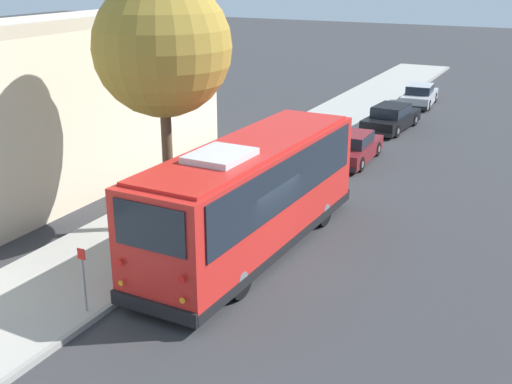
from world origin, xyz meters
TOP-DOWN VIEW (x-y plane):
  - ground_plane at (0.00, 0.00)m, footprint 160.00×160.00m
  - sidewalk_slab at (0.00, 4.16)m, footprint 80.00×3.94m
  - curb_strip at (0.00, 2.12)m, footprint 80.00×0.14m
  - shuttle_bus at (0.81, 0.55)m, footprint 9.93×2.84m
  - parked_sedan_maroon at (11.04, 0.84)m, footprint 4.26×1.80m
  - parked_sedan_black at (17.42, 0.85)m, footprint 4.77×2.07m
  - parked_sedan_silver at (24.17, 0.93)m, footprint 4.36×1.90m
  - street_tree at (1.07, 3.56)m, footprint 4.11×4.11m
  - sign_post_near at (-4.41, 2.44)m, footprint 0.06×0.22m
  - sign_post_far at (-2.55, 2.44)m, footprint 0.06×0.06m

SIDE VIEW (x-z plane):
  - ground_plane at x=0.00m, z-range 0.00..0.00m
  - sidewalk_slab at x=0.00m, z-range 0.00..0.15m
  - curb_strip at x=0.00m, z-range 0.00..0.15m
  - parked_sedan_silver at x=24.17m, z-range -0.05..1.23m
  - parked_sedan_maroon at x=11.04m, z-range -0.05..1.24m
  - parked_sedan_black at x=17.42m, z-range -0.05..1.26m
  - sign_post_far at x=-2.55m, z-range 0.15..1.16m
  - sign_post_near at x=-4.41m, z-range 0.17..1.84m
  - shuttle_bus at x=0.81m, z-range 0.13..3.64m
  - street_tree at x=1.07m, z-range 1.93..10.31m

